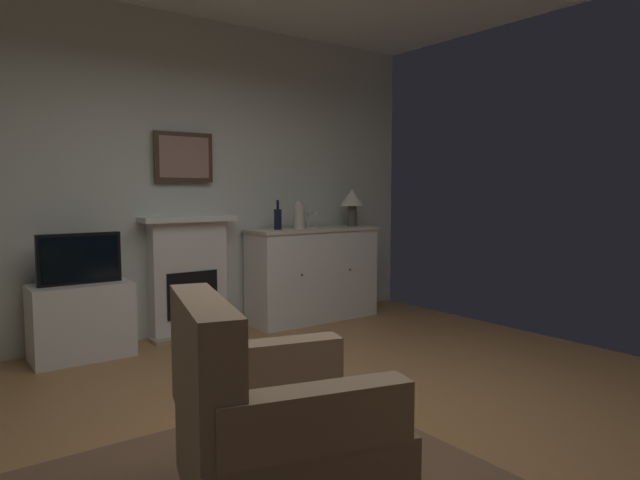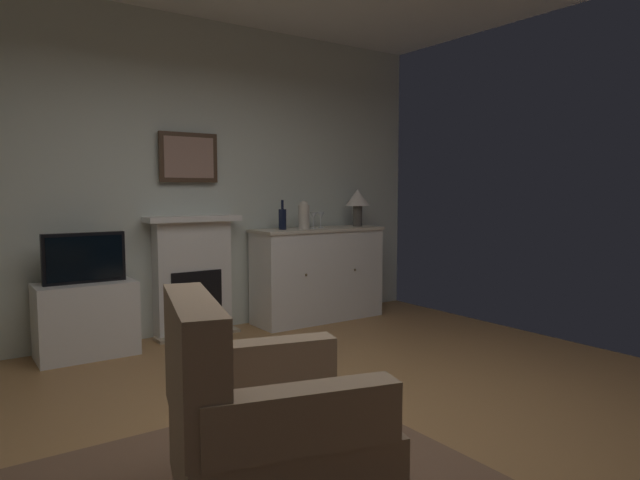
{
  "view_description": "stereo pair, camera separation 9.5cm",
  "coord_description": "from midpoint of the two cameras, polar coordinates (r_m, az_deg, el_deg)",
  "views": [
    {
      "loc": [
        -1.86,
        -2.33,
        1.33
      ],
      "look_at": [
        0.34,
        0.65,
        1.0
      ],
      "focal_mm": 31.24,
      "sensor_mm": 36.0,
      "label": 1
    },
    {
      "loc": [
        -1.78,
        -2.39,
        1.33
      ],
      "look_at": [
        0.34,
        0.65,
        1.0
      ],
      "focal_mm": 31.24,
      "sensor_mm": 36.0,
      "label": 2
    }
  ],
  "objects": [
    {
      "name": "ground_plane",
      "position": [
        3.28,
        2.68,
        -19.76
      ],
      "size": [
        5.59,
        5.22,
        0.1
      ],
      "primitive_type": "cube",
      "color": "#9E7042",
      "rests_on": "ground"
    },
    {
      "name": "wall_rear",
      "position": [
        5.26,
        -14.75,
        6.27
      ],
      "size": [
        5.59,
        0.06,
        2.91
      ],
      "primitive_type": "cube",
      "color": "silver",
      "rests_on": "ground_plane"
    },
    {
      "name": "fireplace_unit",
      "position": [
        5.26,
        -12.38,
        -3.59
      ],
      "size": [
        0.87,
        0.3,
        1.1
      ],
      "color": "white",
      "rests_on": "ground_plane"
    },
    {
      "name": "framed_picture",
      "position": [
        5.25,
        -12.79,
        8.24
      ],
      "size": [
        0.55,
        0.04,
        0.45
      ],
      "color": "#473323"
    },
    {
      "name": "sideboard_cabinet",
      "position": [
        5.73,
        0.27,
        -3.5
      ],
      "size": [
        1.39,
        0.49,
        0.95
      ],
      "color": "white",
      "rests_on": "ground_plane"
    },
    {
      "name": "table_lamp",
      "position": [
        5.98,
        4.33,
        4.09
      ],
      "size": [
        0.26,
        0.26,
        0.4
      ],
      "color": "#4C4742",
      "rests_on": "sideboard_cabinet"
    },
    {
      "name": "wine_bottle",
      "position": [
        5.47,
        -3.37,
        2.2
      ],
      "size": [
        0.08,
        0.08,
        0.29
      ],
      "color": "black",
      "rests_on": "sideboard_cabinet"
    },
    {
      "name": "wine_glass_left",
      "position": [
        5.62,
        -0.2,
        2.43
      ],
      "size": [
        0.07,
        0.07,
        0.16
      ],
      "color": "silver",
      "rests_on": "sideboard_cabinet"
    },
    {
      "name": "wine_glass_center",
      "position": [
        5.7,
        0.55,
        2.47
      ],
      "size": [
        0.07,
        0.07,
        0.16
      ],
      "color": "silver",
      "rests_on": "sideboard_cabinet"
    },
    {
      "name": "vase_decorative",
      "position": [
        5.52,
        -1.17,
        2.57
      ],
      "size": [
        0.11,
        0.11,
        0.28
      ],
      "color": "beige",
      "rests_on": "sideboard_cabinet"
    },
    {
      "name": "tv_cabinet",
      "position": [
        4.86,
        -22.32,
        -7.53
      ],
      "size": [
        0.75,
        0.42,
        0.6
      ],
      "color": "white",
      "rests_on": "ground_plane"
    },
    {
      "name": "tv_set",
      "position": [
        4.76,
        -22.46,
        -1.71
      ],
      "size": [
        0.62,
        0.07,
        0.4
      ],
      "color": "black",
      "rests_on": "tv_cabinet"
    },
    {
      "name": "armchair",
      "position": [
        2.37,
        -4.8,
        -18.45
      ],
      "size": [
        0.98,
        0.94,
        0.92
      ],
      "color": "#8C7259",
      "rests_on": "ground_plane"
    }
  ]
}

